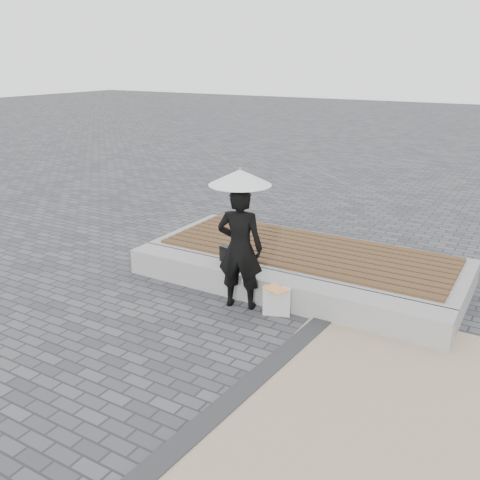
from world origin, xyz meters
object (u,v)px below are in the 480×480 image
object	(u,v)px
seating_ledge	(272,289)
parasol	(240,177)
woman	(240,248)
handbag	(230,255)
canvas_tote	(277,301)

from	to	relation	value
seating_ledge	parasol	size ratio (longest dim) A/B	4.62
woman	parasol	size ratio (longest dim) A/B	1.63
parasol	handbag	world-z (taller)	parasol
handbag	seating_ledge	bearing A→B (deg)	0.22
woman	handbag	xyz separation A→B (m)	(-0.48, 0.51, -0.36)
seating_ledge	parasol	bearing A→B (deg)	-132.17
parasol	seating_ledge	bearing A→B (deg)	47.83
woman	parasol	bearing A→B (deg)	-105.24
seating_ledge	parasol	world-z (taller)	parasol
seating_ledge	parasol	distance (m)	1.75
woman	handbag	size ratio (longest dim) A/B	5.10
seating_ledge	handbag	size ratio (longest dim) A/B	14.46
canvas_tote	woman	bearing A→B (deg)	163.54
woman	canvas_tote	world-z (taller)	woman
seating_ledge	woman	size ratio (longest dim) A/B	2.84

